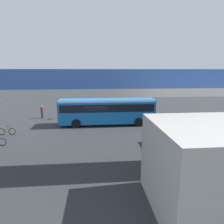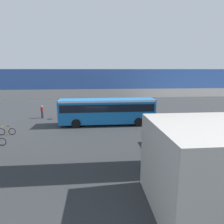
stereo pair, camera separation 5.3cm
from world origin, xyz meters
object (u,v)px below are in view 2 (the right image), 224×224
Objects in this scene: city_bus at (107,109)px; parked_van at (188,131)px; bicycle_orange at (7,131)px; pedestrian at (42,112)px; traffic_sign at (68,105)px.

city_bus reaches higher than parked_van.
parked_van reaches higher than bicycle_orange.
city_bus is 6.44× the size of pedestrian.
traffic_sign is at bearing 171.25° from pedestrian.
parked_van is at bearing 133.29° from city_bus.
city_bus is at bearing 146.00° from traffic_sign.
city_bus is at bearing 155.28° from pedestrian.
parked_van is 19.35m from pedestrian.
pedestrian is at bearing -35.89° from parked_van.
parked_van is 17.95m from bicycle_orange.
bicycle_orange is 0.99× the size of pedestrian.
city_bus is 4.12× the size of traffic_sign.
pedestrian is 3.80m from traffic_sign.
city_bus is 9.75m from pedestrian.
bicycle_orange is at bearing 16.79° from city_bus.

